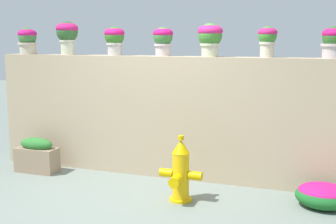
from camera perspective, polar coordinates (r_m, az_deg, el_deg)
The scene contains 12 objects.
ground_plane at distance 5.27m, azimuth -5.46°, elevation -11.52°, with size 24.00×24.00×0.00m, color slate.
stone_wall at distance 6.11m, azimuth -0.90°, elevation -0.54°, with size 4.86×0.32×1.64m, color tan.
potted_plant_0 at distance 7.01m, azimuth -17.55°, elevation 8.89°, with size 0.28×0.28×0.39m.
potted_plant_1 at distance 6.65m, azimuth -12.79°, elevation 9.80°, with size 0.32×0.32×0.48m.
potted_plant_2 at distance 6.30m, azimuth -6.87°, elevation 9.42°, with size 0.28×0.28×0.40m.
potted_plant_3 at distance 6.04m, azimuth -0.65°, elevation 9.39°, with size 0.27×0.27×0.39m.
potted_plant_4 at distance 5.80m, azimuth 5.41°, elevation 9.63°, with size 0.33×0.33×0.43m.
potted_plant_5 at distance 5.72m, azimuth 12.61°, elevation 9.21°, with size 0.24×0.24×0.38m.
potted_plant_6 at distance 5.64m, azimuth 20.42°, elevation 8.58°, with size 0.29×0.29×0.37m.
fire_hydrant at distance 5.21m, azimuth 1.60°, elevation -7.75°, with size 0.51×0.40×0.78m.
flower_bush_left at distance 5.39m, azimuth 19.28°, elevation -9.95°, with size 0.62×0.56×0.27m.
planter_box at distance 6.61m, azimuth -16.44°, elevation -5.36°, with size 0.60×0.27×0.50m.
Camera 1 is at (2.09, -4.46, 1.88)m, focal length 47.61 mm.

